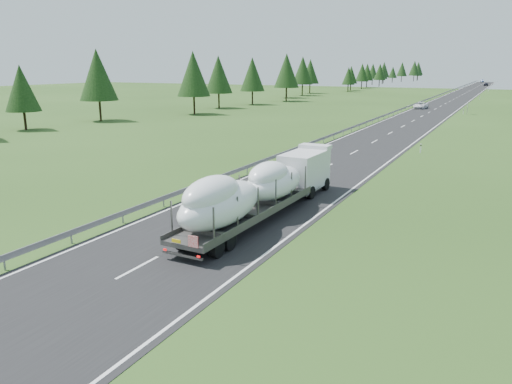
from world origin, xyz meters
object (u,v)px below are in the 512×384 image
at_px(distant_van, 421,105).
at_px(boat_truck, 260,187).
at_px(distant_car_blue, 482,81).
at_px(highway_sign, 468,105).
at_px(distant_car_dark, 486,84).

bearing_deg(distant_van, boat_truck, -82.69).
distance_m(boat_truck, distant_car_blue, 293.17).
relative_size(highway_sign, distant_car_blue, 0.54).
height_order(boat_truck, distant_car_blue, boat_truck).
distance_m(highway_sign, distant_car_dark, 158.20).
bearing_deg(distant_car_dark, boat_truck, -86.22).
xyz_separation_m(distant_van, distant_car_blue, (1.25, 203.66, 0.09)).
relative_size(highway_sign, distant_van, 0.51).
bearing_deg(distant_car_blue, highway_sign, -93.00).
bearing_deg(distant_car_dark, distant_car_blue, 98.94).
relative_size(boat_truck, distant_car_blue, 3.72).
bearing_deg(highway_sign, distant_car_blue, 92.43).
distance_m(highway_sign, distant_car_blue, 213.75).
bearing_deg(boat_truck, highway_sign, 86.07).
distance_m(distant_van, distant_car_blue, 203.67).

